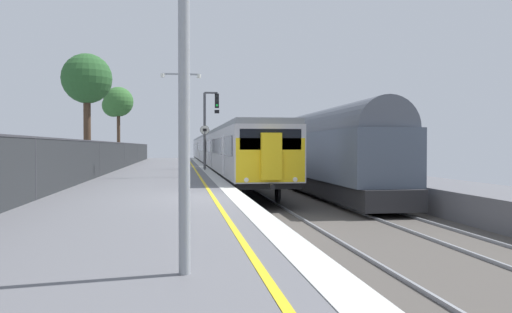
{
  "coord_description": "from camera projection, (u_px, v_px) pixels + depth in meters",
  "views": [
    {
      "loc": [
        -1.34,
        -15.2,
        1.54
      ],
      "look_at": [
        1.78,
        5.52,
        1.13
      ],
      "focal_mm": 35.46,
      "sensor_mm": 36.0,
      "label": 1
    }
  ],
  "objects": [
    {
      "name": "commuter_train_at_platform",
      "position": [
        216.0,
        149.0,
        49.03
      ],
      "size": [
        2.83,
        60.56,
        3.81
      ],
      "color": "#B7B7BC",
      "rests_on": "ground"
    },
    {
      "name": "freight_train_adjacent_track",
      "position": [
        277.0,
        149.0,
        39.16
      ],
      "size": [
        2.6,
        43.86,
        4.35
      ],
      "color": "#232326",
      "rests_on": "ground"
    },
    {
      "name": "ground",
      "position": [
        310.0,
        216.0,
        15.66
      ],
      "size": [
        17.4,
        110.0,
        1.21
      ],
      "color": "slate"
    },
    {
      "name": "speed_limit_sign",
      "position": [
        205.0,
        142.0,
        32.85
      ],
      "size": [
        0.59,
        0.08,
        2.92
      ],
      "color": "#59595B",
      "rests_on": "ground"
    },
    {
      "name": "platform_lamp_near",
      "position": [
        184.0,
        24.0,
        6.04
      ],
      "size": [
        2.0,
        0.2,
        5.02
      ],
      "color": "#93999E",
      "rests_on": "ground"
    },
    {
      "name": "signal_gantry",
      "position": [
        208.0,
        121.0,
        35.08
      ],
      "size": [
        1.1,
        0.24,
        5.34
      ],
      "color": "#47474C",
      "rests_on": "ground"
    },
    {
      "name": "background_tree_left",
      "position": [
        117.0,
        103.0,
        52.98
      ],
      "size": [
        3.27,
        3.1,
        7.81
      ],
      "color": "#473323",
      "rests_on": "ground"
    },
    {
      "name": "background_tree_centre",
      "position": [
        87.0,
        82.0,
        30.67
      ],
      "size": [
        3.02,
        3.02,
        7.18
      ],
      "color": "#473323",
      "rests_on": "ground"
    },
    {
      "name": "platform_back_fence",
      "position": [
        35.0,
        167.0,
        14.43
      ],
      "size": [
        0.07,
        99.0,
        1.83
      ],
      "color": "#282B2D",
      "rests_on": "ground"
    },
    {
      "name": "platform_lamp_mid",
      "position": [
        181.0,
        115.0,
        25.32
      ],
      "size": [
        2.0,
        0.2,
        5.27
      ],
      "color": "#93999E",
      "rests_on": "ground"
    }
  ]
}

